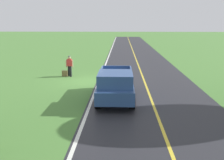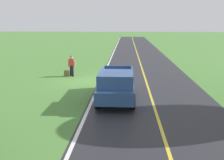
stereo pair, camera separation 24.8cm
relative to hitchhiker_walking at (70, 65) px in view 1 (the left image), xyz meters
The scene contains 7 objects.
ground_plane 2.69m from the hitchhiker_walking, 132.62° to the left, with size 200.00×200.00×0.00m, color #4C7F38.
road_surface 6.44m from the hitchhiker_walking, 163.21° to the left, with size 7.33×120.00×0.00m, color #28282D.
lane_edge_line 3.34m from the hitchhiker_walking, 144.82° to the left, with size 0.16×117.60×0.00m, color silver.
lane_centre_line 6.44m from the hitchhiker_walking, 163.21° to the left, with size 0.14×117.60×0.00m, color gold.
hitchhiker_walking is the anchor object (origin of this frame).
suitcase_carried 0.85m from the hitchhiker_walking, ahead, with size 0.20×0.46×0.49m, color brown.
pickup_truck_passing 7.73m from the hitchhiker_walking, 121.13° to the left, with size 2.11×5.41×1.82m.
Camera 1 is at (-2.64, 18.97, 4.47)m, focal length 40.86 mm.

